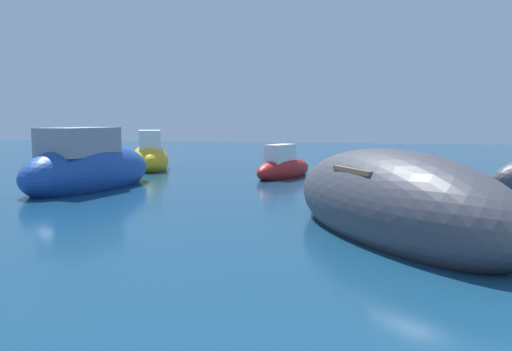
{
  "coord_description": "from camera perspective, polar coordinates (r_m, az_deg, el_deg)",
  "views": [
    {
      "loc": [
        -3.73,
        -4.93,
        2.08
      ],
      "look_at": [
        -6.89,
        10.76,
        0.33
      ],
      "focal_mm": 36.7,
      "sensor_mm": 36.0,
      "label": 1
    }
  ],
  "objects": [
    {
      "name": "moored_boat_0",
      "position": [
        18.54,
        3.0,
        0.84
      ],
      "size": [
        2.12,
        3.39,
        1.37
      ],
      "rotation": [
        0.0,
        0.0,
        1.2
      ],
      "color": "#B21E1E",
      "rests_on": "ground"
    },
    {
      "name": "moored_boat_1",
      "position": [
        9.7,
        14.66,
        -3.03
      ],
      "size": [
        4.98,
        6.47,
        1.99
      ],
      "rotation": [
        0.0,
        0.0,
        5.23
      ],
      "color": "#3F3F47",
      "rests_on": "ground"
    },
    {
      "name": "moored_boat_3",
      "position": [
        21.82,
        -11.49,
        1.89
      ],
      "size": [
        2.84,
        3.99,
        1.91
      ],
      "rotation": [
        0.0,
        0.0,
        1.98
      ],
      "color": "gold",
      "rests_on": "ground"
    },
    {
      "name": "moored_boat_5",
      "position": [
        16.28,
        -17.83,
        0.71
      ],
      "size": [
        2.92,
        5.37,
        2.21
      ],
      "rotation": [
        0.0,
        0.0,
        1.37
      ],
      "color": "#1E479E",
      "rests_on": "ground"
    }
  ]
}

